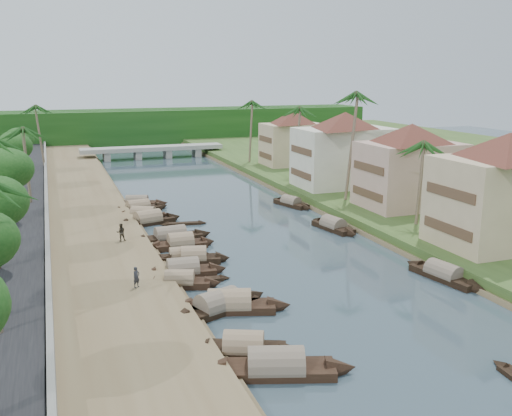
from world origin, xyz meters
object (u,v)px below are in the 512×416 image
object	(u,v)px
building_near	(505,188)
sampan_0	(276,368)
person_near	(136,277)
sampan_1	(244,348)
bridge	(152,150)

from	to	relation	value
building_near	sampan_0	bearing A→B (deg)	-154.97
building_near	person_near	world-z (taller)	building_near
sampan_0	sampan_1	distance (m)	2.98
sampan_0	person_near	bearing A→B (deg)	129.94
bridge	sampan_1	size ratio (longest dim) A/B	3.91
building_near	sampan_0	world-z (taller)	building_near
bridge	sampan_0	xyz separation A→B (m)	(-8.43, -86.80, -1.30)
building_near	sampan_1	xyz separation A→B (m)	(-28.37, -9.98, -5.97)
bridge	person_near	distance (m)	74.03
building_near	sampan_0	distance (m)	30.84
bridge	sampan_0	bearing A→B (deg)	-95.54
sampan_1	person_near	world-z (taller)	person_near
building_near	person_near	size ratio (longest dim) A/B	9.24
building_near	sampan_1	size ratio (longest dim) A/B	2.08
sampan_1	person_near	size ratio (longest dim) A/B	4.45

